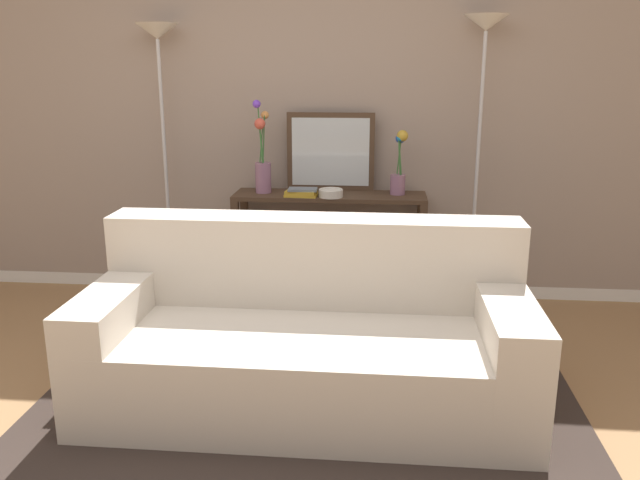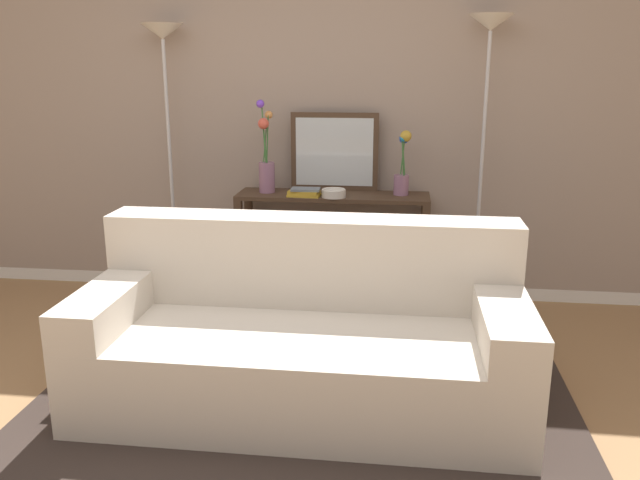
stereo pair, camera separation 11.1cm
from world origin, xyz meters
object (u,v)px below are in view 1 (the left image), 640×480
floor_lamp_right (483,83)px  fruit_bowl (331,193)px  console_table (330,229)px  vase_short_flowers (399,167)px  vase_tall_flowers (262,162)px  wall_mirror (331,152)px  couch (308,342)px  floor_lamp_left (160,87)px  book_row_under_console (272,293)px  book_stack (301,192)px

floor_lamp_right → fruit_bowl: floor_lamp_right is taller
console_table → vase_short_flowers: 0.63m
vase_tall_flowers → fruit_bowl: bearing=-12.9°
wall_mirror → vase_short_flowers: 0.48m
fruit_bowl → console_table: bearing=98.5°
console_table → fruit_bowl: bearing=-81.5°
console_table → floor_lamp_right: (0.97, 0.05, 0.98)m
couch → floor_lamp_left: bearing=129.2°
book_row_under_console → vase_tall_flowers: bearing=172.3°
floor_lamp_left → vase_short_flowers: (1.60, -0.02, -0.51)m
floor_lamp_right → vase_tall_flowers: size_ratio=3.11×
couch → vase_short_flowers: bearing=71.8°
floor_lamp_left → vase_tall_flowers: 0.85m
console_table → book_row_under_console: size_ratio=5.15×
vase_short_flowers → fruit_bowl: (-0.44, -0.13, -0.16)m
book_stack → wall_mirror: bearing=54.0°
book_stack → book_row_under_console: size_ratio=0.88×
book_row_under_console → wall_mirror: bearing=19.3°
vase_short_flowers → book_row_under_console: (-0.86, -0.03, -0.91)m
floor_lamp_right → book_row_under_console: 2.00m
couch → vase_tall_flowers: (-0.46, 1.36, 0.68)m
couch → floor_lamp_right: floor_lamp_right is taller
console_table → floor_lamp_right: size_ratio=0.67×
book_row_under_console → book_stack: bearing=-23.5°
vase_tall_flowers → fruit_bowl: vase_tall_flowers is taller
couch → fruit_bowl: couch is taller
vase_tall_flowers → fruit_bowl: 0.52m
vase_tall_flowers → book_stack: (0.28, -0.10, -0.18)m
wall_mirror → fruit_bowl: wall_mirror is taller
fruit_bowl → book_stack: size_ratio=0.73×
couch → floor_lamp_left: size_ratio=1.12×
console_table → couch: bearing=-89.9°
floor_lamp_right → vase_tall_flowers: (-1.43, -0.04, -0.52)m
console_table → fruit_bowl: (0.02, -0.10, 0.27)m
floor_lamp_right → couch: bearing=-124.5°
book_stack → floor_lamp_left: bearing=171.2°
couch → vase_short_flowers: size_ratio=4.89×
book_stack → book_row_under_console: (-0.23, 0.10, -0.75)m
console_table → vase_tall_flowers: vase_tall_flowers is taller
floor_lamp_left → couch: bearing=-50.8°
fruit_bowl → vase_tall_flowers: bearing=167.1°
fruit_bowl → book_row_under_console: size_ratio=0.64×
console_table → floor_lamp_left: size_ratio=0.68×
floor_lamp_right → console_table: bearing=-177.0°
floor_lamp_right → book_stack: 1.36m
wall_mirror → book_stack: bearing=-126.0°
vase_short_flowers → book_stack: bearing=-168.6°
fruit_bowl → book_stack: 0.19m
wall_mirror → floor_lamp_left: bearing=-175.5°
vase_tall_flowers → book_stack: vase_tall_flowers is taller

